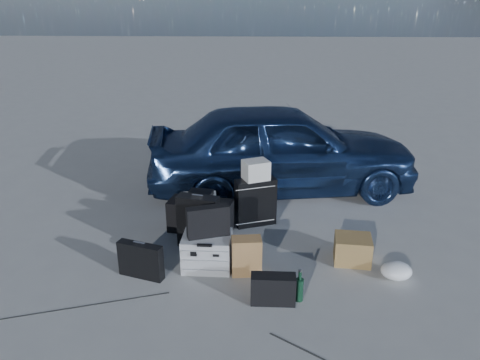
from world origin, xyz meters
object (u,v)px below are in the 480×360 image
Objects in this scene: pelican_case at (207,251)px; suitcase_left at (198,221)px; suitcase_right at (256,202)px; duffel_bag at (201,216)px; briefcase at (141,260)px; green_bottle at (299,286)px; cardboard_box at (353,249)px; car at (282,148)px.

suitcase_left reaches higher than pelican_case.
suitcase_right reaches higher than duffel_bag.
green_bottle is (1.48, -0.32, -0.03)m from briefcase.
pelican_case is at bearing 37.26° from briefcase.
suitcase_left is 1.59× the size of cardboard_box.
pelican_case is at bearing -67.86° from duffel_bag.
pelican_case is at bearing 148.61° from green_bottle.
suitcase_right is at bearing 65.22° from pelican_case.
pelican_case is 1.31× the size of cardboard_box.
car is 2.60m from green_bottle.
green_bottle is (1.02, -1.30, -0.03)m from duffel_bag.
suitcase_left is at bearing 71.15° from briefcase.
briefcase is 1.08m from duffel_bag.
duffel_bag is at bearing 106.55° from suitcase_left.
car is 9.94× the size of cardboard_box.
duffel_bag is at bearing 128.20° from green_bottle.
green_bottle is (1.00, -0.95, -0.14)m from suitcase_left.
duffel_bag is 2.46× the size of green_bottle.
suitcase_right reaches higher than briefcase.
car is 7.58× the size of pelican_case.
suitcase_left is 1.95× the size of green_bottle.
briefcase is at bearing -152.76° from suitcase_right.
green_bottle is at bearing 6.07° from briefcase.
briefcase is at bearing 167.84° from green_bottle.
pelican_case is at bearing -136.01° from suitcase_right.
suitcase_left reaches higher than briefcase.
cardboard_box is (1.45, 0.16, -0.04)m from pelican_case.
car is 2.68m from briefcase.
cardboard_box is at bearing -169.33° from car.
car is 4.95× the size of duffel_bag.
car is 6.24× the size of suitcase_left.
car is at bearing 91.47° from green_bottle.
pelican_case is at bearing -58.89° from suitcase_left.
cardboard_box is 1.22× the size of green_bottle.
duffel_bag is (-0.96, -1.26, -0.43)m from car.
pelican_case is 0.65m from briefcase.
briefcase is 1.51m from green_bottle.
cardboard_box is (1.59, -0.26, -0.15)m from suitcase_left.
pelican_case reaches higher than green_bottle.
green_bottle is at bearing -130.54° from cardboard_box.
cardboard_box is at bearing 3.78° from suitcase_left.
suitcase_left is at bearing -75.92° from duffel_bag.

